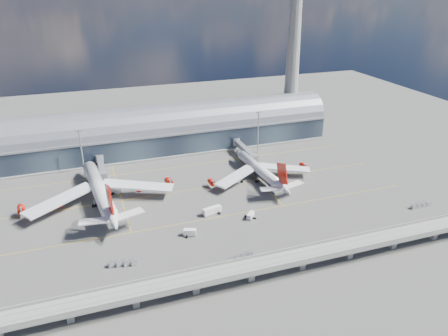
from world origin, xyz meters
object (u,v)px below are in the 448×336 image
object	(u,v)px
control_tower	(293,55)
airliner_left	(100,191)
cargo_train_2	(421,205)
service_truck_1	(190,232)
airliner_right	(261,171)
floodlight_mast_right	(258,131)
service_truck_2	(212,211)
floodlight_mast_left	(82,152)
service_truck_5	(115,190)
service_truck_3	(251,215)
service_truck_4	(238,179)
cargo_train_0	(123,264)
cargo_train_1	(241,257)

from	to	relation	value
control_tower	airliner_left	world-z (taller)	control_tower
control_tower	cargo_train_2	world-z (taller)	control_tower
service_truck_1	airliner_right	bearing A→B (deg)	-29.93
floodlight_mast_right	service_truck_2	world-z (taller)	floodlight_mast_right
floodlight_mast_right	floodlight_mast_left	bearing A→B (deg)	180.00
airliner_left	service_truck_5	xyz separation A→B (m)	(7.34, 9.32, -5.11)
service_truck_3	service_truck_4	bearing A→B (deg)	118.61
service_truck_2	cargo_train_0	distance (m)	49.77
service_truck_3	cargo_train_1	xyz separation A→B (m)	(-15.11, -26.96, -0.33)
floodlight_mast_right	service_truck_2	size ratio (longest dim) A/B	2.80
airliner_left	service_truck_4	world-z (taller)	airliner_left
service_truck_1	service_truck_3	world-z (taller)	service_truck_1
floodlight_mast_left	cargo_train_0	bearing A→B (deg)	-84.25
cargo_train_2	floodlight_mast_left	bearing A→B (deg)	59.52
airliner_left	cargo_train_0	size ratio (longest dim) A/B	6.98
floodlight_mast_left	service_truck_4	size ratio (longest dim) A/B	4.13
airliner_right	service_truck_3	world-z (taller)	airliner_right
service_truck_4	cargo_train_0	xyz separation A→B (m)	(-65.72, -53.03, -0.73)
service_truck_2	cargo_train_1	xyz separation A→B (m)	(-0.26, -36.02, -0.73)
cargo_train_0	airliner_right	bearing A→B (deg)	-68.74
cargo_train_1	service_truck_5	bearing A→B (deg)	36.44
control_tower	service_truck_2	world-z (taller)	control_tower
airliner_right	cargo_train_0	xyz separation A→B (m)	(-77.50, -51.03, -3.94)
service_truck_3	airliner_left	bearing A→B (deg)	-168.91
cargo_train_1	floodlight_mast_left	bearing A→B (deg)	35.96
service_truck_5	cargo_train_0	size ratio (longest dim) A/B	0.52
service_truck_1	service_truck_2	bearing A→B (deg)	-24.02
service_truck_3	service_truck_4	distance (m)	37.48
airliner_left	service_truck_2	size ratio (longest dim) A/B	8.16
control_tower	service_truck_2	distance (m)	132.06
airliner_right	service_truck_1	size ratio (longest dim) A/B	10.76
airliner_right	floodlight_mast_right	bearing A→B (deg)	65.62
airliner_left	service_truck_4	distance (m)	69.15
airliner_right	cargo_train_2	size ratio (longest dim) A/B	5.53
service_truck_1	service_truck_4	world-z (taller)	service_truck_4
service_truck_4	cargo_train_0	distance (m)	84.45
airliner_left	service_truck_3	distance (m)	70.47
floodlight_mast_right	service_truck_5	world-z (taller)	floodlight_mast_right
control_tower	service_truck_2	size ratio (longest dim) A/B	11.23
floodlight_mast_right	airliner_right	distance (m)	39.28
floodlight_mast_left	cargo_train_1	bearing A→B (deg)	-62.23
airliner_right	cargo_train_2	bearing A→B (deg)	-44.95
control_tower	cargo_train_0	size ratio (longest dim) A/B	9.60
cargo_train_0	cargo_train_2	distance (m)	135.34
airliner_left	service_truck_3	bearing A→B (deg)	-35.27
service_truck_2	cargo_train_1	size ratio (longest dim) A/B	0.84
service_truck_4	cargo_train_1	xyz separation A→B (m)	(-23.24, -63.55, -0.72)
service_truck_2	floodlight_mast_left	bearing A→B (deg)	26.59
service_truck_4	airliner_right	bearing A→B (deg)	13.91
floodlight_mast_right	cargo_train_0	xyz separation A→B (m)	(-91.26, -86.76, -12.71)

